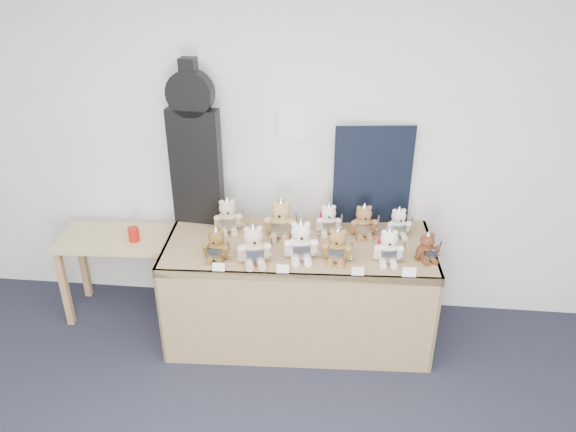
# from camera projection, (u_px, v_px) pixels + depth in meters

# --- Properties ---
(room_shell) EXTENTS (6.00, 6.00, 6.00)m
(room_shell) POSITION_uv_depth(u_px,v_px,m) (291.00, 121.00, 4.03)
(room_shell) COLOR silver
(room_shell) RESTS_ON floor
(display_table) EXTENTS (1.93, 0.88, 0.79)m
(display_table) POSITION_uv_depth(u_px,v_px,m) (298.00, 270.00, 3.98)
(display_table) COLOR olive
(display_table) RESTS_ON floor
(side_table) EXTENTS (0.85, 0.50, 0.69)m
(side_table) POSITION_uv_depth(u_px,v_px,m) (116.00, 250.00, 4.32)
(side_table) COLOR #A18C57
(side_table) RESTS_ON floor
(guitar_case) EXTENTS (0.38, 0.14, 1.22)m
(guitar_case) POSITION_uv_depth(u_px,v_px,m) (195.00, 146.00, 4.00)
(guitar_case) COLOR black
(guitar_case) RESTS_ON display_table
(navy_board) EXTENTS (0.57, 0.09, 0.76)m
(navy_board) POSITION_uv_depth(u_px,v_px,m) (373.00, 176.00, 4.08)
(navy_board) COLOR black
(navy_board) RESTS_ON display_table
(red_cup) EXTENTS (0.08, 0.08, 0.11)m
(red_cup) POSITION_uv_depth(u_px,v_px,m) (134.00, 234.00, 4.18)
(red_cup) COLOR #A9130B
(red_cup) RESTS_ON side_table
(teddy_front_far_left) EXTENTS (0.21, 0.18, 0.26)m
(teddy_front_far_left) POSITION_uv_depth(u_px,v_px,m) (217.00, 246.00, 3.74)
(teddy_front_far_left) COLOR brown
(teddy_front_far_left) RESTS_ON display_table
(teddy_front_left) EXTENTS (0.26, 0.23, 0.31)m
(teddy_front_left) POSITION_uv_depth(u_px,v_px,m) (254.00, 246.00, 3.69)
(teddy_front_left) COLOR beige
(teddy_front_left) RESTS_ON display_table
(teddy_front_centre) EXTENTS (0.26, 0.22, 0.31)m
(teddy_front_centre) POSITION_uv_depth(u_px,v_px,m) (301.00, 242.00, 3.74)
(teddy_front_centre) COLOR silver
(teddy_front_centre) RESTS_ON display_table
(teddy_front_right) EXTENTS (0.22, 0.19, 0.27)m
(teddy_front_right) POSITION_uv_depth(u_px,v_px,m) (337.00, 246.00, 3.72)
(teddy_front_right) COLOR olive
(teddy_front_right) RESTS_ON display_table
(teddy_front_far_right) EXTENTS (0.22, 0.18, 0.27)m
(teddy_front_far_right) POSITION_uv_depth(u_px,v_px,m) (388.00, 247.00, 3.71)
(teddy_front_far_right) COLOR silver
(teddy_front_far_right) RESTS_ON display_table
(teddy_front_end) EXTENTS (0.19, 0.18, 0.22)m
(teddy_front_end) POSITION_uv_depth(u_px,v_px,m) (427.00, 248.00, 3.74)
(teddy_front_end) COLOR #59311E
(teddy_front_end) RESTS_ON display_table
(teddy_back_left) EXTENTS (0.24, 0.21, 0.29)m
(teddy_back_left) POSITION_uv_depth(u_px,v_px,m) (228.00, 217.00, 4.09)
(teddy_back_left) COLOR #C9B992
(teddy_back_left) RESTS_ON display_table
(teddy_back_centre_left) EXTENTS (0.26, 0.21, 0.32)m
(teddy_back_centre_left) POSITION_uv_depth(u_px,v_px,m) (281.00, 220.00, 4.01)
(teddy_back_centre_left) COLOR tan
(teddy_back_centre_left) RESTS_ON display_table
(teddy_back_centre_right) EXTENTS (0.21, 0.18, 0.25)m
(teddy_back_centre_right) POSITION_uv_depth(u_px,v_px,m) (329.00, 220.00, 4.07)
(teddy_back_centre_right) COLOR white
(teddy_back_centre_right) RESTS_ON display_table
(teddy_back_right) EXTENTS (0.22, 0.19, 0.27)m
(teddy_back_right) POSITION_uv_depth(u_px,v_px,m) (364.00, 222.00, 4.03)
(teddy_back_right) COLOR #906239
(teddy_back_right) RESTS_ON display_table
(teddy_back_end) EXTENTS (0.20, 0.18, 0.24)m
(teddy_back_end) POSITION_uv_depth(u_px,v_px,m) (398.00, 223.00, 4.03)
(teddy_back_end) COLOR white
(teddy_back_end) RESTS_ON display_table
(entry_card_a) EXTENTS (0.08, 0.02, 0.06)m
(entry_card_a) POSITION_uv_depth(u_px,v_px,m) (219.00, 267.00, 3.64)
(entry_card_a) COLOR silver
(entry_card_a) RESTS_ON display_table
(entry_card_b) EXTENTS (0.08, 0.02, 0.06)m
(entry_card_b) POSITION_uv_depth(u_px,v_px,m) (283.00, 269.00, 3.62)
(entry_card_b) COLOR silver
(entry_card_b) RESTS_ON display_table
(entry_card_c) EXTENTS (0.08, 0.02, 0.06)m
(entry_card_c) POSITION_uv_depth(u_px,v_px,m) (358.00, 271.00, 3.60)
(entry_card_c) COLOR silver
(entry_card_c) RESTS_ON display_table
(entry_card_d) EXTENTS (0.09, 0.02, 0.06)m
(entry_card_d) POSITION_uv_depth(u_px,v_px,m) (409.00, 272.00, 3.58)
(entry_card_d) COLOR silver
(entry_card_d) RESTS_ON display_table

